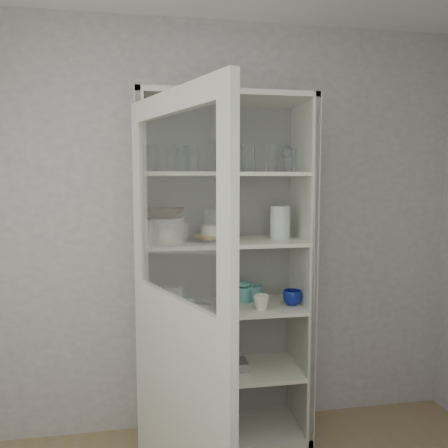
# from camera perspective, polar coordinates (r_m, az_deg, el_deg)

# --- Properties ---
(wall_back) EXTENTS (3.60, 0.02, 2.60)m
(wall_back) POSITION_cam_1_polar(r_m,az_deg,el_deg) (2.79, -4.84, -0.77)
(wall_back) COLOR #9B9B9B
(wall_back) RESTS_ON ground
(pantry_cabinet) EXTENTS (1.00, 0.45, 2.10)m
(pantry_cabinet) POSITION_cam_1_polar(r_m,az_deg,el_deg) (2.72, -0.23, -8.62)
(pantry_cabinet) COLOR #B9BAA9
(pantry_cabinet) RESTS_ON floor
(cupboard_door) EXTENTS (0.39, 0.84, 2.00)m
(cupboard_door) POSITION_cam_1_polar(r_m,az_deg,el_deg) (2.04, -6.08, -15.62)
(cupboard_door) COLOR #B9BAA9
(cupboard_door) RESTS_ON floor
(tumbler_0) EXTENTS (0.07, 0.07, 0.13)m
(tumbler_0) POSITION_cam_1_polar(r_m,az_deg,el_deg) (2.43, -9.22, 8.26)
(tumbler_0) COLOR silver
(tumbler_0) RESTS_ON shelf_glass
(tumbler_1) EXTENTS (0.07, 0.07, 0.13)m
(tumbler_1) POSITION_cam_1_polar(r_m,az_deg,el_deg) (2.43, -5.41, 8.36)
(tumbler_1) COLOR silver
(tumbler_1) RESTS_ON shelf_glass
(tumbler_2) EXTENTS (0.08, 0.08, 0.14)m
(tumbler_2) POSITION_cam_1_polar(r_m,az_deg,el_deg) (2.44, -5.27, 8.38)
(tumbler_2) COLOR silver
(tumbler_2) RESTS_ON shelf_glass
(tumbler_3) EXTENTS (0.09, 0.09, 0.15)m
(tumbler_3) POSITION_cam_1_polar(r_m,az_deg,el_deg) (2.47, 3.25, 8.53)
(tumbler_3) COLOR silver
(tumbler_3) RESTS_ON shelf_glass
(tumbler_4) EXTENTS (0.08, 0.08, 0.15)m
(tumbler_4) POSITION_cam_1_polar(r_m,az_deg,el_deg) (2.43, 1.13, 8.62)
(tumbler_4) COLOR silver
(tumbler_4) RESTS_ON shelf_glass
(tumbler_5) EXTENTS (0.07, 0.07, 0.13)m
(tumbler_5) POSITION_cam_1_polar(r_m,az_deg,el_deg) (2.54, 8.72, 8.12)
(tumbler_5) COLOR silver
(tumbler_5) RESTS_ON shelf_glass
(tumbler_6) EXTENTS (0.08, 0.08, 0.15)m
(tumbler_6) POSITION_cam_1_polar(r_m,az_deg,el_deg) (2.48, 6.19, 8.52)
(tumbler_6) COLOR silver
(tumbler_6) RESTS_ON shelf_glass
(tumbler_7) EXTENTS (0.09, 0.09, 0.15)m
(tumbler_7) POSITION_cam_1_polar(r_m,az_deg,el_deg) (2.56, -9.26, 8.41)
(tumbler_7) COLOR silver
(tumbler_7) RESTS_ON shelf_glass
(tumbler_8) EXTENTS (0.09, 0.09, 0.15)m
(tumbler_8) POSITION_cam_1_polar(r_m,az_deg,el_deg) (2.53, -4.01, 8.47)
(tumbler_8) COLOR silver
(tumbler_8) RESTS_ON shelf_glass
(tumbler_9) EXTENTS (0.09, 0.09, 0.15)m
(tumbler_9) POSITION_cam_1_polar(r_m,az_deg,el_deg) (2.57, -0.21, 8.48)
(tumbler_9) COLOR silver
(tumbler_9) RESTS_ON shelf_glass
(tumbler_10) EXTENTS (0.08, 0.08, 0.15)m
(tumbler_10) POSITION_cam_1_polar(r_m,az_deg,el_deg) (2.56, 1.11, 8.50)
(tumbler_10) COLOR silver
(tumbler_10) RESTS_ON shelf_glass
(goblet_0) EXTENTS (0.08, 0.08, 0.18)m
(goblet_0) POSITION_cam_1_polar(r_m,az_deg,el_deg) (2.67, -4.86, 8.65)
(goblet_0) COLOR silver
(goblet_0) RESTS_ON shelf_glass
(goblet_1) EXTENTS (0.08, 0.08, 0.17)m
(goblet_1) POSITION_cam_1_polar(r_m,az_deg,el_deg) (2.64, -4.76, 8.59)
(goblet_1) COLOR silver
(goblet_1) RESTS_ON shelf_glass
(goblet_2) EXTENTS (0.07, 0.07, 0.16)m
(goblet_2) POSITION_cam_1_polar(r_m,az_deg,el_deg) (2.69, 1.30, 8.41)
(goblet_2) COLOR silver
(goblet_2) RESTS_ON shelf_glass
(goblet_3) EXTENTS (0.08, 0.08, 0.19)m
(goblet_3) POSITION_cam_1_polar(r_m,az_deg,el_deg) (2.78, 8.09, 8.59)
(goblet_3) COLOR silver
(goblet_3) RESTS_ON shelf_glass
(plate_stack_front) EXTENTS (0.24, 0.24, 0.07)m
(plate_stack_front) POSITION_cam_1_polar(r_m,az_deg,el_deg) (2.51, -7.88, -1.62)
(plate_stack_front) COLOR white
(plate_stack_front) RESTS_ON shelf_plates
(plate_stack_back) EXTENTS (0.20, 0.20, 0.10)m
(plate_stack_back) POSITION_cam_1_polar(r_m,az_deg,el_deg) (2.67, -6.73, -0.86)
(plate_stack_back) COLOR white
(plate_stack_back) RESTS_ON shelf_plates
(cream_bowl) EXTENTS (0.24, 0.24, 0.07)m
(cream_bowl) POSITION_cam_1_polar(r_m,az_deg,el_deg) (2.50, -7.90, -0.01)
(cream_bowl) COLOR beige
(cream_bowl) RESTS_ON plate_stack_front
(terracotta_bowl) EXTENTS (0.31, 0.31, 0.06)m
(terracotta_bowl) POSITION_cam_1_polar(r_m,az_deg,el_deg) (2.50, -7.92, 1.46)
(terracotta_bowl) COLOR #4B2A13
(terracotta_bowl) RESTS_ON cream_bowl
(glass_platter) EXTENTS (0.34, 0.34, 0.02)m
(glass_platter) POSITION_cam_1_polar(r_m,az_deg,el_deg) (2.60, -1.46, -1.89)
(glass_platter) COLOR silver
(glass_platter) RESTS_ON shelf_plates
(yellow_trivet) EXTENTS (0.22, 0.22, 0.01)m
(yellow_trivet) POSITION_cam_1_polar(r_m,az_deg,el_deg) (2.60, -1.46, -1.57)
(yellow_trivet) COLOR gold
(yellow_trivet) RESTS_ON glass_platter
(white_ramekin) EXTENTS (0.18, 0.18, 0.06)m
(white_ramekin) POSITION_cam_1_polar(r_m,az_deg,el_deg) (2.60, -1.47, -0.78)
(white_ramekin) COLOR white
(white_ramekin) RESTS_ON yellow_trivet
(grey_bowl_stack) EXTENTS (0.12, 0.12, 0.20)m
(grey_bowl_stack) POSITION_cam_1_polar(r_m,az_deg,el_deg) (2.66, 7.32, 0.20)
(grey_bowl_stack) COLOR silver
(grey_bowl_stack) RESTS_ON shelf_plates
(mug_blue) EXTENTS (0.12, 0.12, 0.09)m
(mug_blue) POSITION_cam_1_polar(r_m,az_deg,el_deg) (2.71, 8.90, -9.47)
(mug_blue) COLOR navy
(mug_blue) RESTS_ON shelf_mugs
(mug_teal) EXTENTS (0.13, 0.13, 0.10)m
(mug_teal) POSITION_cam_1_polar(r_m,az_deg,el_deg) (2.77, 3.94, -9.02)
(mug_teal) COLOR teal
(mug_teal) RESTS_ON shelf_mugs
(mug_white) EXTENTS (0.10, 0.10, 0.09)m
(mug_white) POSITION_cam_1_polar(r_m,az_deg,el_deg) (2.59, 4.90, -10.19)
(mug_white) COLOR white
(mug_white) RESTS_ON shelf_mugs
(teal_jar) EXTENTS (0.09, 0.09, 0.11)m
(teal_jar) POSITION_cam_1_polar(r_m,az_deg,el_deg) (2.75, 2.56, -8.97)
(teal_jar) COLOR teal
(teal_jar) RESTS_ON shelf_mugs
(measuring_cups) EXTENTS (0.09, 0.09, 0.04)m
(measuring_cups) POSITION_cam_1_polar(r_m,az_deg,el_deg) (2.60, -3.03, -10.72)
(measuring_cups) COLOR silver
(measuring_cups) RESTS_ON shelf_mugs
(white_canister) EXTENTS (0.14, 0.14, 0.13)m
(white_canister) POSITION_cam_1_polar(r_m,az_deg,el_deg) (2.65, -6.60, -9.38)
(white_canister) COLOR white
(white_canister) RESTS_ON shelf_mugs
(cream_dish) EXTENTS (0.24, 0.24, 0.07)m
(cream_dish) POSITION_cam_1_polar(r_m,az_deg,el_deg) (2.78, -1.41, -18.02)
(cream_dish) COLOR beige
(cream_dish) RESTS_ON shelf_bot
(tin_box) EXTENTS (0.18, 0.13, 0.05)m
(tin_box) POSITION_cam_1_polar(r_m,az_deg,el_deg) (2.80, 1.11, -18.02)
(tin_box) COLOR #979797
(tin_box) RESTS_ON shelf_bot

